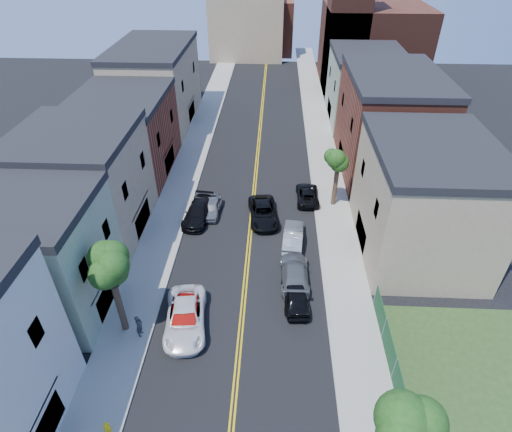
# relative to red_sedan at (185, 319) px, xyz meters

# --- Properties ---
(sidewalk_left) EXTENTS (3.20, 100.00, 0.15)m
(sidewalk_left) POSITION_rel_red_sedan_xyz_m (-4.10, 25.51, -0.68)
(sidewalk_left) COLOR gray
(sidewalk_left) RESTS_ON ground
(sidewalk_right) EXTENTS (3.20, 100.00, 0.15)m
(sidewalk_right) POSITION_rel_red_sedan_xyz_m (11.70, 25.51, -0.68)
(sidewalk_right) COLOR gray
(sidewalk_right) RESTS_ON ground
(curb_left) EXTENTS (0.30, 100.00, 0.15)m
(curb_left) POSITION_rel_red_sedan_xyz_m (-2.35, 25.51, -0.68)
(curb_left) COLOR gray
(curb_left) RESTS_ON ground
(curb_right) EXTENTS (0.30, 100.00, 0.15)m
(curb_right) POSITION_rel_red_sedan_xyz_m (9.95, 25.51, -0.68)
(curb_right) COLOR gray
(curb_right) RESTS_ON ground
(bldg_left_palegrn) EXTENTS (9.00, 8.00, 8.50)m
(bldg_left_palegrn) POSITION_rel_red_sedan_xyz_m (-10.20, 1.51, 3.50)
(bldg_left_palegrn) COLOR gray
(bldg_left_palegrn) RESTS_ON ground
(bldg_left_tan_near) EXTENTS (9.00, 10.00, 9.00)m
(bldg_left_tan_near) POSITION_rel_red_sedan_xyz_m (-10.20, 10.51, 3.75)
(bldg_left_tan_near) COLOR #998466
(bldg_left_tan_near) RESTS_ON ground
(bldg_left_brick) EXTENTS (9.00, 12.00, 8.00)m
(bldg_left_brick) POSITION_rel_red_sedan_xyz_m (-10.20, 21.51, 3.25)
(bldg_left_brick) COLOR brown
(bldg_left_brick) RESTS_ON ground
(bldg_left_tan_far) EXTENTS (9.00, 16.00, 9.50)m
(bldg_left_tan_far) POSITION_rel_red_sedan_xyz_m (-10.20, 35.51, 4.00)
(bldg_left_tan_far) COLOR #998466
(bldg_left_tan_far) RESTS_ON ground
(bldg_right_tan) EXTENTS (9.00, 12.00, 9.00)m
(bldg_right_tan) POSITION_rel_red_sedan_xyz_m (17.80, 9.51, 3.75)
(bldg_right_tan) COLOR #998466
(bldg_right_tan) RESTS_ON ground
(bldg_right_brick) EXTENTS (9.00, 14.00, 10.00)m
(bldg_right_brick) POSITION_rel_red_sedan_xyz_m (17.80, 23.51, 4.25)
(bldg_right_brick) COLOR brown
(bldg_right_brick) RESTS_ON ground
(bldg_right_palegrn) EXTENTS (9.00, 12.00, 8.50)m
(bldg_right_palegrn) POSITION_rel_red_sedan_xyz_m (17.80, 37.51, 3.50)
(bldg_right_palegrn) COLOR gray
(bldg_right_palegrn) RESTS_ON ground
(church) EXTENTS (16.20, 14.20, 22.60)m
(church) POSITION_rel_red_sedan_xyz_m (20.13, 52.58, 6.49)
(church) COLOR #4C2319
(church) RESTS_ON ground
(backdrop_left) EXTENTS (14.00, 8.00, 12.00)m
(backdrop_left) POSITION_rel_red_sedan_xyz_m (-0.20, 67.51, 5.25)
(backdrop_left) COLOR #998466
(backdrop_left) RESTS_ON ground
(backdrop_center) EXTENTS (10.00, 8.00, 10.00)m
(backdrop_center) POSITION_rel_red_sedan_xyz_m (3.80, 71.51, 4.25)
(backdrop_center) COLOR brown
(backdrop_center) RESTS_ON ground
(fence_right) EXTENTS (0.04, 15.00, 1.90)m
(fence_right) POSITION_rel_red_sedan_xyz_m (13.30, -4.99, 0.35)
(fence_right) COLOR #143F1E
(fence_right) RESTS_ON sidewalk_right
(corner_lot) EXTENTS (12.00, 15.00, 0.02)m
(corner_lot) POSITION_rel_red_sedan_xyz_m (19.30, -4.99, -0.74)
(corner_lot) COLOR #233F19
(corner_lot) RESTS_ON ground
(tree_left_mid) EXTENTS (5.20, 5.20, 9.29)m
(tree_left_mid) POSITION_rel_red_sedan_xyz_m (-4.08, -0.48, 5.83)
(tree_left_mid) COLOR #34241A
(tree_left_mid) RESTS_ON sidewalk_left
(tree_right_far) EXTENTS (4.40, 4.40, 8.03)m
(tree_right_far) POSITION_rel_red_sedan_xyz_m (11.72, 15.51, 5.00)
(tree_right_far) COLOR #34241A
(tree_right_far) RESTS_ON sidewalk_right
(red_sedan) EXTENTS (1.94, 4.69, 1.51)m
(red_sedan) POSITION_rel_red_sedan_xyz_m (0.00, 0.00, 0.00)
(red_sedan) COLOR #B4110C
(red_sedan) RESTS_ON ground
(white_pickup) EXTENTS (3.42, 6.15, 1.63)m
(white_pickup) POSITION_rel_red_sedan_xyz_m (0.00, 0.02, 0.06)
(white_pickup) COLOR silver
(white_pickup) RESTS_ON ground
(grey_car_left) EXTENTS (1.81, 4.05, 1.35)m
(grey_car_left) POSITION_rel_red_sedan_xyz_m (0.00, 13.50, -0.08)
(grey_car_left) COLOR slate
(grey_car_left) RESTS_ON ground
(black_car_left) EXTENTS (2.70, 5.45, 1.52)m
(black_car_left) POSITION_rel_red_sedan_xyz_m (-1.17, 12.58, 0.01)
(black_car_left) COLOR black
(black_car_left) RESTS_ON ground
(grey_car_right) EXTENTS (2.21, 5.29, 1.53)m
(grey_car_right) POSITION_rel_red_sedan_xyz_m (7.60, 4.77, 0.01)
(grey_car_right) COLOR #53565B
(grey_car_right) RESTS_ON ground
(black_car_right) EXTENTS (2.17, 4.61, 1.53)m
(black_car_right) POSITION_rel_red_sedan_xyz_m (7.60, 2.58, 0.01)
(black_car_right) COLOR black
(black_car_right) RESTS_ON ground
(silver_car_right) EXTENTS (2.01, 4.79, 1.54)m
(silver_car_right) POSITION_rel_red_sedan_xyz_m (7.60, 9.39, 0.02)
(silver_car_right) COLOR #989B9F
(silver_car_right) RESTS_ON ground
(dark_car_right_far) EXTENTS (2.17, 4.61, 1.28)m
(dark_car_right_far) POSITION_rel_red_sedan_xyz_m (9.20, 16.32, -0.12)
(dark_car_right_far) COLOR black
(dark_car_right_far) RESTS_ON ground
(black_suv_lane) EXTENTS (3.21, 5.73, 1.51)m
(black_suv_lane) POSITION_rel_red_sedan_xyz_m (4.91, 12.79, 0.00)
(black_suv_lane) COLOR black
(black_suv_lane) RESTS_ON ground
(pedestrian_left) EXTENTS (0.44, 0.65, 1.74)m
(pedestrian_left) POSITION_rel_red_sedan_xyz_m (-2.90, -0.98, 0.27)
(pedestrian_left) COLOR #282930
(pedestrian_left) RESTS_ON sidewalk_left
(fire_hydrant) EXTENTS (0.41, 0.41, 0.85)m
(fire_hydrant) POSITION_rel_red_sedan_xyz_m (-2.90, -7.53, -0.16)
(fire_hydrant) COLOR yellow
(fire_hydrant) RESTS_ON sidewalk_left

